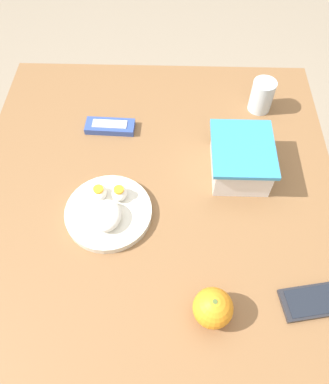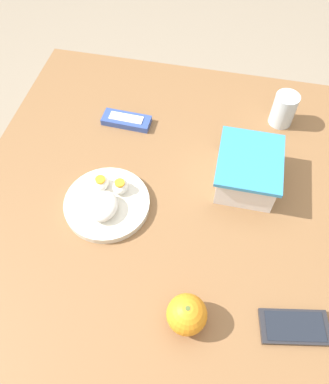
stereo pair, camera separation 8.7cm
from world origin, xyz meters
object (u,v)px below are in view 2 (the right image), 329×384
(rice_plate, at_px, (107,202))
(cell_phone, at_px, (294,327))
(food_container, at_px, (247,172))
(drinking_glass, at_px, (284,109))
(candy_bar, at_px, (126,120))
(orange_fruit, at_px, (187,314))

(rice_plate, xyz_separation_m, cell_phone, (0.19, 0.44, -0.01))
(food_container, bearing_deg, drinking_glass, 160.82)
(candy_bar, relative_size, cell_phone, 0.94)
(food_container, xyz_separation_m, candy_bar, (-0.13, -0.34, -0.03))
(food_container, bearing_deg, cell_phone, 20.88)
(cell_phone, bearing_deg, drinking_glass, -174.95)
(rice_plate, height_order, candy_bar, rice_plate)
(orange_fruit, height_order, cell_phone, orange_fruit)
(cell_phone, bearing_deg, food_container, -159.12)
(rice_plate, relative_size, candy_bar, 1.50)
(orange_fruit, height_order, drinking_glass, drinking_glass)
(food_container, relative_size, cell_phone, 1.24)
(rice_plate, distance_m, cell_phone, 0.48)
(food_container, distance_m, candy_bar, 0.36)
(food_container, height_order, candy_bar, food_container)
(candy_bar, xyz_separation_m, drinking_glass, (-0.09, 0.42, 0.04))
(orange_fruit, relative_size, drinking_glass, 0.86)
(food_container, relative_size, orange_fruit, 2.25)
(candy_bar, bearing_deg, rice_plate, 5.48)
(orange_fruit, bearing_deg, drinking_glass, 164.73)
(food_container, bearing_deg, orange_fruit, -12.79)
(food_container, height_order, rice_plate, food_container)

